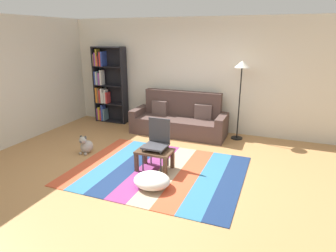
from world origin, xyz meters
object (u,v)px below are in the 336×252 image
Objects in this scene: standing_lamp at (241,75)px; tv_remote at (150,149)px; dog at (86,146)px; folding_chair at (157,139)px; bookshelf at (107,86)px; couch at (179,120)px; coffee_table at (155,154)px; pouf at (152,180)px.

tv_remote is (-1.18, -2.19, -1.09)m from standing_lamp.
dog is 1.65m from folding_chair.
standing_lamp is at bearing -2.50° from bookshelf.
dog is at bearing 151.72° from tv_remote.
tv_remote is at bearing -85.00° from couch.
bookshelf is at bearing 114.26° from tv_remote.
couch is 2.30m from bookshelf.
couch is at bearing 74.01° from tv_remote.
couch reaches higher than coffee_table.
couch is 3.64× the size of coffee_table.
bookshelf is at bearing 136.20° from coffee_table.
standing_lamp reaches higher than dog.
bookshelf is 2.45m from dog.
pouf is 1.99m from dog.
coffee_table is (0.26, -2.06, -0.04)m from couch.
couch is at bearing -7.45° from bookshelf.
standing_lamp is at bearing 72.40° from pouf.
couch is 2.07m from tv_remote.
dog is 0.23× the size of standing_lamp.
bookshelf is 4.06m from pouf.
tv_remote reaches higher than coffee_table.
standing_lamp is 1.96× the size of folding_chair.
bookshelf is 3.44× the size of pouf.
bookshelf is 3.59m from standing_lamp.
standing_lamp is 2.52m from folding_chair.
bookshelf is 3.34m from folding_chair.
folding_chair is (0.26, -1.94, 0.20)m from couch.
pouf is 0.65× the size of folding_chair.
bookshelf is (-2.18, 0.29, 0.64)m from couch.
folding_chair is (0.08, 0.12, 0.15)m from tv_remote.
pouf is 3.22m from standing_lamp.
tv_remote is 0.21m from folding_chair.
coffee_table is at bearing -21.26° from tv_remote.
standing_lamp is (1.36, 0.13, 1.14)m from couch.
couch reaches higher than tv_remote.
standing_lamp is at bearing 63.23° from coffee_table.
coffee_table is 0.35× the size of standing_lamp.
pouf is at bearing -23.56° from dog.
couch is 5.69× the size of dog.
tv_remote is at bearing -93.80° from folding_chair.
standing_lamp reaches higher than coffee_table.
tv_remote is (2.37, -2.34, -0.59)m from bookshelf.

